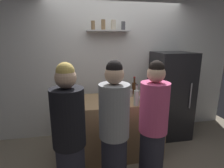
{
  "coord_description": "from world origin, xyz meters",
  "views": [
    {
      "loc": [
        -0.72,
        -2.18,
        1.84
      ],
      "look_at": [
        -0.21,
        0.47,
        1.17
      ],
      "focal_mm": 29.06,
      "sensor_mm": 36.0,
      "label": 1
    }
  ],
  "objects": [
    {
      "name": "back_wall_assembly",
      "position": [
        -0.0,
        1.25,
        1.3
      ],
      "size": [
        4.8,
        0.32,
        2.6
      ],
      "color": "white",
      "rests_on": "ground"
    },
    {
      "name": "person_grey_hoodie",
      "position": [
        -0.34,
        -0.36,
        0.81
      ],
      "size": [
        0.34,
        0.34,
        1.63
      ],
      "rotation": [
        0.0,
        0.0,
        3.69
      ],
      "color": "#262633",
      "rests_on": "ground"
    },
    {
      "name": "refrigerator",
      "position": [
        1.0,
        0.85,
        0.81
      ],
      "size": [
        0.67,
        0.68,
        1.61
      ],
      "color": "black",
      "rests_on": "ground"
    },
    {
      "name": "wine_bottle_dark_glass",
      "position": [
        0.44,
        0.63,
        1.05
      ],
      "size": [
        0.07,
        0.07,
        0.33
      ],
      "color": "black",
      "rests_on": "counter"
    },
    {
      "name": "baking_pan",
      "position": [
        0.36,
        0.29,
        0.95
      ],
      "size": [
        0.34,
        0.24,
        0.05
      ],
      "primitive_type": "cube",
      "color": "gray",
      "rests_on": "counter"
    },
    {
      "name": "wine_bottle_amber_glass",
      "position": [
        0.23,
        0.71,
        1.03
      ],
      "size": [
        0.08,
        0.08,
        0.3
      ],
      "color": "#472814",
      "rests_on": "counter"
    },
    {
      "name": "wine_bottle_green_glass",
      "position": [
        -0.04,
        0.65,
        1.04
      ],
      "size": [
        0.06,
        0.06,
        0.3
      ],
      "color": "#19471E",
      "rests_on": "counter"
    },
    {
      "name": "wine_bottle_pale_glass",
      "position": [
        0.08,
        0.15,
        1.04
      ],
      "size": [
        0.08,
        0.08,
        0.31
      ],
      "color": "#B2BFB2",
      "rests_on": "counter"
    },
    {
      "name": "person_blonde",
      "position": [
        -0.83,
        -0.44,
        0.81
      ],
      "size": [
        0.34,
        0.34,
        1.64
      ],
      "rotation": [
        0.0,
        0.0,
        4.7
      ],
      "color": "#262633",
      "rests_on": "ground"
    },
    {
      "name": "person_pink_top",
      "position": [
        0.14,
        -0.32,
        0.8
      ],
      "size": [
        0.34,
        0.34,
        1.62
      ],
      "rotation": [
        0.0,
        0.0,
        0.5
      ],
      "color": "#262633",
      "rests_on": "ground"
    },
    {
      "name": "water_bottle_plastic",
      "position": [
        -0.2,
        0.29,
        1.04
      ],
      "size": [
        0.08,
        0.08,
        0.25
      ],
      "color": "silver",
      "rests_on": "counter"
    },
    {
      "name": "utensil_holder",
      "position": [
        0.11,
        0.59,
        0.98
      ],
      "size": [
        0.11,
        0.11,
        0.22
      ],
      "color": "#B2B2B7",
      "rests_on": "counter"
    },
    {
      "name": "counter",
      "position": [
        -0.21,
        0.47,
        0.46
      ],
      "size": [
        1.52,
        0.76,
        0.92
      ],
      "primitive_type": "cube",
      "color": "#9E7A51",
      "rests_on": "ground"
    }
  ]
}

